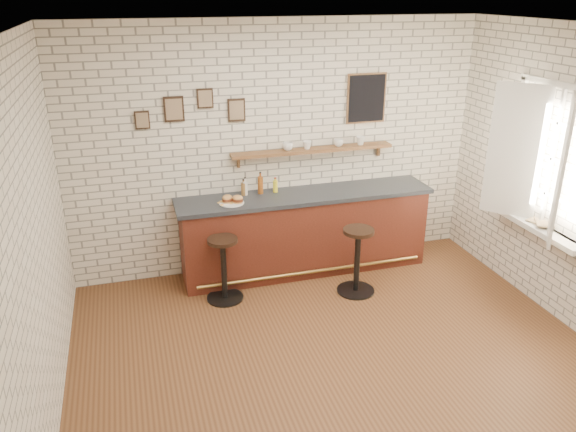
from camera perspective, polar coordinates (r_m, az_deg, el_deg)
The scene contains 21 objects.
ground at distance 5.68m, azimuth 4.67°, elevation -13.32°, with size 5.00×5.00×0.00m, color brown.
bar_counter at distance 6.90m, azimuth 1.74°, elevation -1.64°, with size 3.10×0.65×1.01m.
sandwich_plate at distance 6.43m, azimuth -5.75°, elevation 1.34°, with size 0.28×0.28×0.01m, color white.
ciabatta_sandwich at distance 6.41m, azimuth -5.66°, elevation 1.74°, with size 0.28×0.20×0.08m.
potato_chips at distance 6.42m, azimuth -5.87°, elevation 1.38°, with size 0.25×0.18×0.00m.
bitters_bottle_brown at distance 6.65m, azimuth -4.53°, elevation 2.77°, with size 0.06×0.06×0.20m.
bitters_bottle_white at distance 6.65m, azimuth -4.37°, elevation 2.87°, with size 0.06×0.06×0.22m.
bitters_bottle_amber at distance 6.68m, azimuth -2.82°, elevation 3.18°, with size 0.06×0.06×0.27m.
condiment_bottle_yellow at distance 6.73m, azimuth -1.30°, elevation 3.07°, with size 0.06×0.06×0.18m.
bar_stool_left at distance 6.32m, azimuth -6.55°, elevation -5.17°, with size 0.42×0.42×0.75m.
bar_stool_right at distance 6.47m, azimuth 7.05°, elevation -4.33°, with size 0.44×0.44×0.79m.
wall_shelf at distance 6.80m, azimuth 2.53°, elevation 6.69°, with size 2.00×0.18×0.18m.
shelf_cup_a at distance 6.68m, azimuth -0.01°, elevation 7.08°, with size 0.12×0.12×0.10m, color white.
shelf_cup_b at distance 6.75m, azimuth 1.96°, elevation 7.23°, with size 0.10×0.10×0.10m, color white.
shelf_cup_c at distance 6.89m, azimuth 5.17°, elevation 7.40°, with size 0.11×0.11×0.09m, color white.
shelf_cup_d at distance 6.99m, azimuth 7.39°, elevation 7.60°, with size 0.11×0.11×0.10m, color white.
back_wall_decor at distance 6.69m, azimuth 0.96°, elevation 11.45°, with size 2.96×0.02×0.56m.
window_sill at distance 6.62m, azimuth 23.76°, elevation -0.96°, with size 0.20×1.35×0.06m.
casement_window at distance 6.36m, azimuth 24.50°, elevation 5.22°, with size 0.40×1.30×1.56m.
book_lower at distance 6.59m, azimuth 23.73°, elevation -0.69°, with size 0.16×0.22×0.02m, color tan.
book_upper at distance 6.57m, azimuth 23.85°, elevation -0.59°, with size 0.17×0.24×0.02m, color tan.
Camera 1 is at (-1.73, -4.29, 3.30)m, focal length 35.00 mm.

